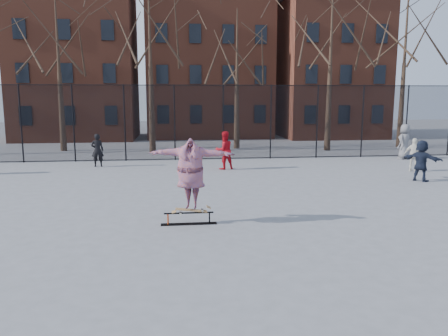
{
  "coord_description": "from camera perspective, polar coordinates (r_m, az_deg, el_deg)",
  "views": [
    {
      "loc": [
        -1.4,
        -10.34,
        3.41
      ],
      "look_at": [
        -0.06,
        1.5,
        1.43
      ],
      "focal_mm": 35.0,
      "sensor_mm": 36.0,
      "label": 1
    }
  ],
  "objects": [
    {
      "name": "bystander_black",
      "position": [
        22.02,
        -16.2,
        2.24
      ],
      "size": [
        0.62,
        0.44,
        1.6
      ],
      "primitive_type": "imported",
      "rotation": [
        0.0,
        0.0,
        3.24
      ],
      "color": "black",
      "rests_on": "ground"
    },
    {
      "name": "tree_row",
      "position": [
        27.8,
        -4.21,
        17.55
      ],
      "size": [
        33.66,
        7.46,
        10.67
      ],
      "color": "black",
      "rests_on": "ground"
    },
    {
      "name": "skateboard",
      "position": [
        11.76,
        -4.29,
        -5.51
      ],
      "size": [
        0.91,
        0.22,
        0.11
      ],
      "primitive_type": null,
      "color": "olive",
      "rests_on": "skate_rail"
    },
    {
      "name": "bystander_extra",
      "position": [
        25.67,
        22.5,
        3.2
      ],
      "size": [
        1.11,
        1.02,
        1.9
      ],
      "primitive_type": "imported",
      "rotation": [
        0.0,
        0.0,
        3.73
      ],
      "color": "slate",
      "rests_on": "ground"
    },
    {
      "name": "rowhouses",
      "position": [
        36.5,
        -3.19,
        13.57
      ],
      "size": [
        29.0,
        7.0,
        13.0
      ],
      "color": "brown",
      "rests_on": "ground"
    },
    {
      "name": "skate_rail",
      "position": [
        11.83,
        -4.61,
        -6.71
      ],
      "size": [
        1.5,
        0.23,
        0.33
      ],
      "color": "black",
      "rests_on": "ground"
    },
    {
      "name": "fence",
      "position": [
        23.43,
        -3.06,
        6.09
      ],
      "size": [
        34.03,
        0.07,
        4.0
      ],
      "color": "black",
      "rests_on": "ground"
    },
    {
      "name": "bystander_navy",
      "position": [
        19.25,
        24.38,
        0.89
      ],
      "size": [
        1.35,
        1.52,
        1.67
      ],
      "primitive_type": "imported",
      "rotation": [
        0.0,
        0.0,
        2.24
      ],
      "color": "#181E30",
      "rests_on": "ground"
    },
    {
      "name": "skater",
      "position": [
        11.54,
        -4.35,
        -0.74
      ],
      "size": [
        2.39,
        1.15,
        1.88
      ],
      "primitive_type": "imported",
      "rotation": [
        0.0,
        0.0,
        -0.24
      ],
      "color": "#673A92",
      "rests_on": "skateboard"
    },
    {
      "name": "ground",
      "position": [
        10.98,
        1.22,
        -8.67
      ],
      "size": [
        100.0,
        100.0,
        0.0
      ],
      "primitive_type": "plane",
      "color": "slate"
    },
    {
      "name": "bystander_red",
      "position": [
        20.39,
        0.04,
        2.32
      ],
      "size": [
        1.03,
        0.9,
        1.78
      ],
      "primitive_type": "imported",
      "rotation": [
        0.0,
        0.0,
        3.45
      ],
      "color": "red",
      "rests_on": "ground"
    },
    {
      "name": "bystander_white",
      "position": [
        21.59,
        23.6,
        1.58
      ],
      "size": [
        0.95,
        0.79,
        1.52
      ],
      "primitive_type": "imported",
      "rotation": [
        0.0,
        0.0,
        2.58
      ],
      "color": "silver",
      "rests_on": "ground"
    }
  ]
}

